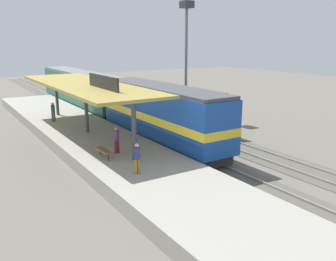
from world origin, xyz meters
The scene contains 13 objects.
ground_plane centered at (2.00, 0.00, 0.00)m, with size 120.00×120.00×0.00m, color #666056.
track_near centered at (0.00, 0.00, 0.03)m, with size 3.20×110.00×0.16m.
track_far centered at (4.60, 0.00, 0.03)m, with size 3.20×110.00×0.16m.
platform centered at (-4.60, 0.00, 0.45)m, with size 6.00×44.00×0.90m, color #9E998E.
station_canopy centered at (-4.60, -0.09, 4.53)m, with size 5.20×18.00×4.70m.
platform_bench centered at (-6.00, -6.65, 1.34)m, with size 0.44×1.70×0.50m.
locomotive centered at (0.00, -3.51, 2.41)m, with size 2.93×14.43×4.44m.
passenger_carriage_single centered at (0.00, 14.49, 2.31)m, with size 2.90×20.00×4.24m.
freight_car centered at (4.60, 1.51, 1.97)m, with size 2.80×12.00×3.54m.
light_mast centered at (7.80, 4.18, 8.40)m, with size 1.10×1.10×11.70m.
person_waiting centered at (-5.77, 5.26, 1.85)m, with size 0.34×0.34×1.71m.
person_walking centered at (-4.94, -6.24, 1.85)m, with size 0.34×0.34×1.71m.
person_boarding centered at (-5.59, -10.22, 1.85)m, with size 0.34×0.34×1.71m.
Camera 1 is at (-14.02, -26.47, 7.87)m, focal length 38.48 mm.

